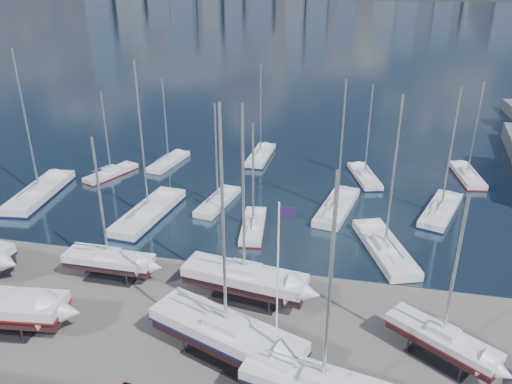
# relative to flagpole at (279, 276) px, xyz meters

# --- Properties ---
(ground) EXTENTS (1400.00, 1400.00, 0.00)m
(ground) POSITION_rel_flagpole_xyz_m (-4.68, 1.70, -7.35)
(ground) COLOR #605E59
(ground) RESTS_ON ground
(water) EXTENTS (1400.00, 600.00, 0.40)m
(water) POSITION_rel_flagpole_xyz_m (-4.68, 311.70, -7.50)
(water) COLOR #1B2D3F
(water) RESTS_ON ground
(sailboat_cradle_2) EXTENTS (8.18, 2.36, 13.51)m
(sailboat_cradle_2) POSITION_rel_flagpole_xyz_m (-16.65, 7.31, -5.40)
(sailboat_cradle_2) COLOR #2D2D33
(sailboat_cradle_2) RESTS_ON ground
(sailboat_cradle_3) EXTENTS (12.22, 7.30, 18.86)m
(sailboat_cradle_3) POSITION_rel_flagpole_xyz_m (-3.60, -0.42, -5.13)
(sailboat_cradle_3) COLOR #2D2D33
(sailboat_cradle_3) RESTS_ON ground
(sailboat_cradle_4) EXTENTS (10.82, 4.52, 17.04)m
(sailboat_cradle_4) POSITION_rel_flagpole_xyz_m (-4.02, 6.81, -5.22)
(sailboat_cradle_4) COLOR #2D2D33
(sailboat_cradle_4) RESTS_ON ground
(sailboat_cradle_6) EXTENTS (7.88, 6.48, 13.23)m
(sailboat_cradle_6) POSITION_rel_flagpole_xyz_m (11.32, 2.60, -5.42)
(sailboat_cradle_6) COLOR #2D2D33
(sailboat_cradle_6) RESTS_ON ground
(sailboat_moored_0) EXTENTS (4.81, 12.90, 18.85)m
(sailboat_moored_0) POSITION_rel_flagpole_xyz_m (-33.80, 22.19, -7.03)
(sailboat_moored_0) COLOR black
(sailboat_moored_0) RESTS_ON water
(sailboat_moored_1) EXTENTS (5.06, 8.40, 12.14)m
(sailboat_moored_1) POSITION_rel_flagpole_xyz_m (-28.38, 30.44, -7.04)
(sailboat_moored_1) COLOR black
(sailboat_moored_1) RESTS_ON water
(sailboat_moored_2) EXTENTS (3.72, 8.91, 13.05)m
(sailboat_moored_2) POSITION_rel_flagpole_xyz_m (-22.29, 36.24, -7.02)
(sailboat_moored_2) COLOR black
(sailboat_moored_2) RESTS_ON water
(sailboat_moored_3) EXTENTS (4.71, 12.60, 18.40)m
(sailboat_moored_3) POSITION_rel_flagpole_xyz_m (-18.26, 19.73, -7.03)
(sailboat_moored_3) COLOR black
(sailboat_moored_3) RESTS_ON water
(sailboat_moored_4) EXTENTS (3.70, 8.87, 12.99)m
(sailboat_moored_4) POSITION_rel_flagpole_xyz_m (-11.46, 24.52, -7.02)
(sailboat_moored_4) COLOR black
(sailboat_moored_4) RESTS_ON water
(sailboat_moored_5) EXTENTS (2.90, 9.72, 14.45)m
(sailboat_moored_5) POSITION_rel_flagpole_xyz_m (-9.72, 41.49, -7.04)
(sailboat_moored_5) COLOR black
(sailboat_moored_5) RESTS_ON water
(sailboat_moored_6) EXTENTS (3.37, 8.59, 12.50)m
(sailboat_moored_6) POSITION_rel_flagpole_xyz_m (-5.99, 19.30, -7.04)
(sailboat_moored_6) COLOR black
(sailboat_moored_6) RESTS_ON water
(sailboat_moored_7) EXTENTS (4.96, 11.04, 16.11)m
(sailboat_moored_7) POSITION_rel_flagpole_xyz_m (2.62, 25.79, -7.03)
(sailboat_moored_7) COLOR black
(sailboat_moored_7) RESTS_ON water
(sailboat_moored_8) EXTENTS (4.96, 9.27, 13.35)m
(sailboat_moored_8) POSITION_rel_flagpole_xyz_m (5.61, 36.43, -7.04)
(sailboat_moored_8) COLOR black
(sailboat_moored_8) RESTS_ON water
(sailboat_moored_9) EXTENTS (6.65, 11.43, 16.67)m
(sailboat_moored_9) POSITION_rel_flagpole_xyz_m (7.85, 17.23, -7.02)
(sailboat_moored_9) COLOR black
(sailboat_moored_9) RESTS_ON water
(sailboat_moored_10) EXTENTS (6.13, 10.67, 15.40)m
(sailboat_moored_10) POSITION_rel_flagpole_xyz_m (14.37, 27.46, -7.04)
(sailboat_moored_10) COLOR black
(sailboat_moored_10) RESTS_ON water
(sailboat_moored_11) EXTENTS (3.70, 9.42, 13.71)m
(sailboat_moored_11) POSITION_rel_flagpole_xyz_m (19.20, 39.68, -7.04)
(sailboat_moored_11) COLOR black
(sailboat_moored_11) RESTS_ON water
(flagpole) EXTENTS (1.12, 0.12, 12.68)m
(flagpole) POSITION_rel_flagpole_xyz_m (0.00, 0.00, 0.00)
(flagpole) COLOR white
(flagpole) RESTS_ON ground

